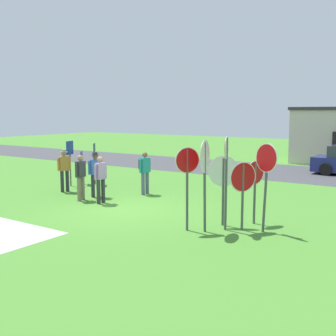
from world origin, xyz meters
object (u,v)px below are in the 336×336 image
object	(u,v)px
person_with_sunhat	(95,171)
person_on_left	(64,168)
stop_sign_rear_right	(205,168)
stop_sign_tallest	(266,171)
info_panel_middle	(82,162)
stop_sign_low_front	(187,174)
person_holding_notes	(101,177)
person_in_blue	(81,175)
info_panel_rightmost	(70,155)
stop_sign_rear_left	(226,168)
stop_sign_leaning_left	(243,184)
stop_sign_nearest	(255,181)
person_near_signs	(145,170)
info_panel_leftmost	(94,156)
stop_sign_leaning_right	(223,178)

from	to	relation	value
person_with_sunhat	person_on_left	distance (m)	1.78
stop_sign_rear_right	stop_sign_tallest	distance (m)	1.65
stop_sign_rear_right	info_panel_middle	size ratio (longest dim) A/B	1.67
stop_sign_low_front	person_holding_notes	size ratio (longest dim) A/B	1.36
person_in_blue	person_with_sunhat	xyz separation A→B (m)	(-0.01, 0.77, 0.06)
info_panel_rightmost	person_with_sunhat	bearing A→B (deg)	-23.87
stop_sign_tallest	info_panel_rightmost	size ratio (longest dim) A/B	1.22
stop_sign_low_front	person_in_blue	world-z (taller)	stop_sign_low_front
stop_sign_rear_left	stop_sign_leaning_left	size ratio (longest dim) A/B	1.37
stop_sign_rear_left	stop_sign_tallest	xyz separation A→B (m)	(0.97, 0.44, -0.06)
stop_sign_nearest	info_panel_rightmost	distance (m)	9.32
stop_sign_low_front	info_panel_middle	distance (m)	8.77
person_near_signs	person_on_left	distance (m)	3.35
stop_sign_nearest	person_with_sunhat	distance (m)	6.60
stop_sign_rear_left	stop_sign_rear_right	distance (m)	0.63
stop_sign_rear_left	info_panel_leftmost	distance (m)	8.92
info_panel_leftmost	stop_sign_low_front	bearing A→B (deg)	-28.82
stop_sign_low_front	person_holding_notes	world-z (taller)	stop_sign_low_front
info_panel_middle	info_panel_rightmost	distance (m)	0.74
stop_sign_leaning_left	stop_sign_rear_right	bearing A→B (deg)	-138.42
person_holding_notes	info_panel_middle	size ratio (longest dim) A/B	1.13
info_panel_rightmost	stop_sign_rear_left	bearing A→B (deg)	-15.79
person_near_signs	stop_sign_tallest	bearing A→B (deg)	-21.81
stop_sign_rear_right	info_panel_rightmost	size ratio (longest dim) A/B	1.26
person_in_blue	stop_sign_nearest	bearing A→B (deg)	4.43
stop_sign_leaning_left	person_near_signs	world-z (taller)	stop_sign_leaning_left
person_near_signs	info_panel_rightmost	xyz separation A→B (m)	(-3.87, -0.31, 0.40)
stop_sign_rear_left	info_panel_leftmost	size ratio (longest dim) A/B	1.40
person_on_left	person_near_signs	bearing A→B (deg)	24.81
stop_sign_leaning_left	stop_sign_rear_right	world-z (taller)	stop_sign_rear_right
stop_sign_nearest	person_near_signs	size ratio (longest dim) A/B	1.10
stop_sign_tallest	person_with_sunhat	xyz separation A→B (m)	(-7.15, 0.89, -0.66)
stop_sign_rear_right	stop_sign_rear_left	bearing A→B (deg)	50.38
person_holding_notes	info_panel_rightmost	world-z (taller)	info_panel_rightmost
person_with_sunhat	person_holding_notes	size ratio (longest dim) A/B	1.03
person_holding_notes	info_panel_rightmost	size ratio (longest dim) A/B	0.85
stop_sign_rear_right	info_panel_middle	bearing A→B (deg)	156.59
stop_sign_nearest	person_in_blue	distance (m)	6.61
stop_sign_tallest	person_on_left	world-z (taller)	stop_sign_tallest
stop_sign_leaning_right	person_with_sunhat	distance (m)	5.99
person_near_signs	stop_sign_rear_right	bearing A→B (deg)	-35.92
stop_sign_rear_right	person_in_blue	distance (m)	5.92
stop_sign_low_front	person_on_left	xyz separation A→B (m)	(-7.11, 2.03, -0.58)
stop_sign_rear_left	stop_sign_leaning_left	xyz separation A→B (m)	(0.40, 0.23, -0.43)
person_with_sunhat	info_panel_rightmost	bearing A→B (deg)	156.13
stop_sign_rear_right	person_with_sunhat	size ratio (longest dim) A/B	1.45
stop_sign_rear_left	info_panel_rightmost	world-z (taller)	stop_sign_rear_left
stop_sign_tallest	info_panel_rightmost	distance (m)	9.98
stop_sign_rear_left	person_on_left	distance (m)	8.12
stop_sign_leaning_right	info_panel_rightmost	xyz separation A→B (m)	(-8.52, 2.09, 0.00)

